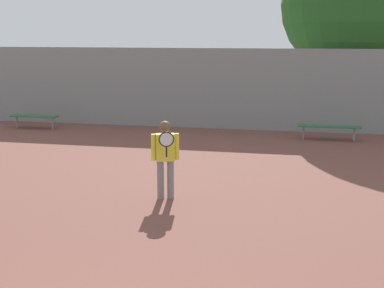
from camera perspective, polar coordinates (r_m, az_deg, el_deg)
The scene contains 5 objects.
tennis_player at distance 11.11m, azimuth -2.87°, elevation -1.14°, with size 0.55×0.49×1.67m.
bench_courtside_near at distance 20.29m, azimuth -16.47°, elevation 2.78°, with size 1.76×0.40×0.47m.
bench_courtside_far at distance 17.92m, azimuth 14.41°, elevation 1.75°, with size 2.00×0.40×0.47m.
back_fence at distance 19.23m, azimuth 5.43°, elevation 5.82°, with size 29.41×0.06×2.90m.
tree_green_tall at distance 22.04m, azimuth 16.99°, elevation 14.08°, with size 5.62×5.62×7.32m.
Camera 1 is at (2.12, -3.55, 3.45)m, focal length 50.00 mm.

